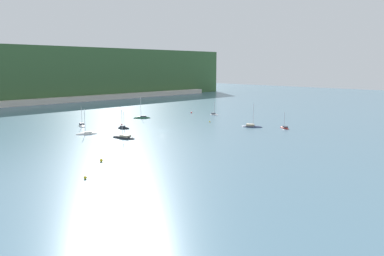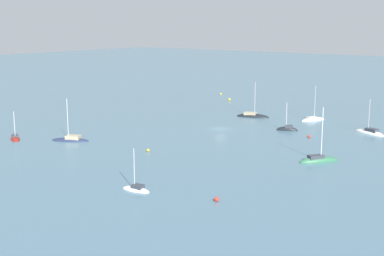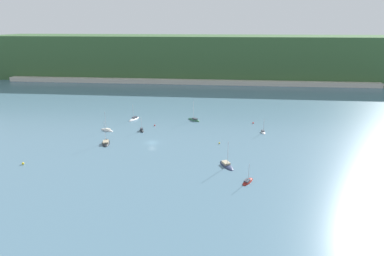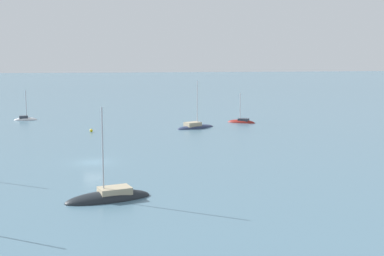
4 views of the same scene
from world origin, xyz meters
name	(u,v)px [view 2 (image 2 of 4)]	position (x,y,z in m)	size (l,w,h in m)	color
ground_plane	(221,129)	(0.00, 0.00, 0.00)	(600.00, 600.00, 0.00)	slate
sailboat_0	(253,117)	(-18.50, -2.38, 0.09)	(5.45, 9.25, 10.21)	black
sailboat_1	(370,133)	(-15.94, 29.75, 0.11)	(4.80, 8.16, 8.55)	white
sailboat_2	(319,161)	(14.34, 31.05, 0.10)	(7.30, 6.33, 10.92)	#2D6647
sailboat_3	(71,140)	(29.88, -18.04, 0.13)	(6.31, 8.60, 9.61)	#232D4C
sailboat_4	(287,130)	(-7.78, 13.34, 0.11)	(3.43, 5.09, 7.42)	black
sailboat_5	(136,190)	(46.46, 16.40, 0.11)	(2.24, 4.96, 6.99)	silver
sailboat_6	(313,120)	(-23.58, 12.46, 0.09)	(7.27, 4.77, 9.54)	white
sailboat_7	(15,139)	(36.16, -28.66, 0.08)	(4.65, 6.00, 6.70)	maroon
mooring_buoy_0	(217,199)	(43.33, 28.82, 0.34)	(0.69, 0.69, 0.69)	red
mooring_buoy_1	(309,136)	(-3.41, 20.86, 0.32)	(0.63, 0.63, 0.63)	red
mooring_buoy_2	(229,99)	(-39.84, -23.81, 0.38)	(0.76, 0.76, 0.76)	yellow
mooring_buoy_3	(221,94)	(-49.80, -33.96, 0.32)	(0.64, 0.64, 0.64)	yellow
mooring_buoy_4	(148,150)	(27.25, 1.55, 0.28)	(0.57, 0.57, 0.57)	yellow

